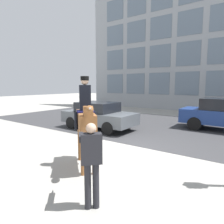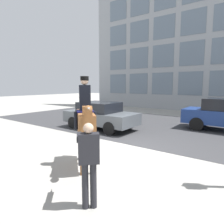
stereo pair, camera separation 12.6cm
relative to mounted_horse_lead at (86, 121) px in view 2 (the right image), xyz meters
name	(u,v)px [view 2 (the right image)]	position (x,y,z in m)	size (l,w,h in m)	color
ground_plane	(126,149)	(0.07, 2.11, -1.38)	(80.00, 80.00, 0.00)	#9E9B93
road_surface	(171,128)	(0.07, 6.86, -1.37)	(24.49, 8.50, 0.01)	#38383A
office_building_facade	(210,23)	(0.07, 15.10, 6.26)	(24.49, 0.33, 15.24)	#93999E
mounted_horse_lead	(86,121)	(0.00, 0.00, 0.00)	(1.65, 1.50, 2.66)	brown
pedestrian_bystander	(88,158)	(1.45, -1.42, -0.37)	(0.87, 0.60, 1.71)	#232328
street_car_near_lane	(100,115)	(-3.02, 4.25, -0.61)	(4.11, 1.95, 1.48)	#51565B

